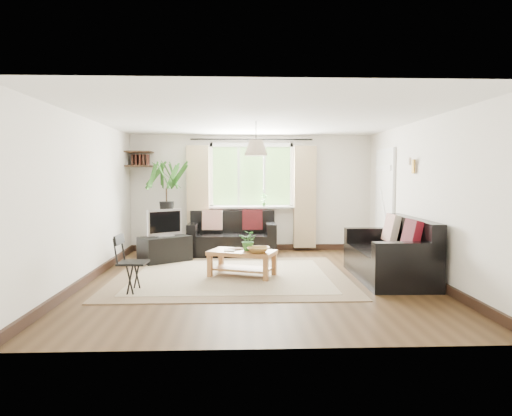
{
  "coord_description": "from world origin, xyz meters",
  "views": [
    {
      "loc": [
        -0.28,
        -6.73,
        1.55
      ],
      "look_at": [
        0.0,
        0.4,
        1.05
      ],
      "focal_mm": 32.0,
      "sensor_mm": 36.0,
      "label": 1
    }
  ],
  "objects_px": {
    "sofa_back": "(232,234)",
    "folding_chair": "(133,264)",
    "coffee_table": "(242,264)",
    "palm_stand": "(167,208)",
    "tv_stand": "(165,249)",
    "sofa_right": "(388,250)"
  },
  "relations": [
    {
      "from": "folding_chair",
      "to": "palm_stand",
      "type": "bearing_deg",
      "value": 3.17
    },
    {
      "from": "coffee_table",
      "to": "palm_stand",
      "type": "xyz_separation_m",
      "value": [
        -1.47,
        2.07,
        0.72
      ]
    },
    {
      "from": "folding_chair",
      "to": "tv_stand",
      "type": "bearing_deg",
      "value": 1.06
    },
    {
      "from": "coffee_table",
      "to": "palm_stand",
      "type": "relative_size",
      "value": 0.54
    },
    {
      "from": "sofa_back",
      "to": "sofa_right",
      "type": "distance_m",
      "value": 3.3
    },
    {
      "from": "sofa_back",
      "to": "palm_stand",
      "type": "height_order",
      "value": "palm_stand"
    },
    {
      "from": "sofa_back",
      "to": "folding_chair",
      "type": "bearing_deg",
      "value": -112.67
    },
    {
      "from": "coffee_table",
      "to": "tv_stand",
      "type": "relative_size",
      "value": 1.14
    },
    {
      "from": "sofa_right",
      "to": "coffee_table",
      "type": "bearing_deg",
      "value": -95.57
    },
    {
      "from": "palm_stand",
      "to": "tv_stand",
      "type": "bearing_deg",
      "value": -84.19
    },
    {
      "from": "sofa_right",
      "to": "tv_stand",
      "type": "distance_m",
      "value": 3.89
    },
    {
      "from": "sofa_right",
      "to": "sofa_back",
      "type": "bearing_deg",
      "value": -133.23
    },
    {
      "from": "sofa_back",
      "to": "coffee_table",
      "type": "bearing_deg",
      "value": -84.16
    },
    {
      "from": "coffee_table",
      "to": "tv_stand",
      "type": "bearing_deg",
      "value": 137.63
    },
    {
      "from": "sofa_back",
      "to": "folding_chair",
      "type": "xyz_separation_m",
      "value": [
        -1.28,
        -2.94,
        -0.02
      ]
    },
    {
      "from": "sofa_right",
      "to": "palm_stand",
      "type": "distance_m",
      "value": 4.36
    },
    {
      "from": "sofa_right",
      "to": "coffee_table",
      "type": "relative_size",
      "value": 1.88
    },
    {
      "from": "tv_stand",
      "to": "sofa_back",
      "type": "bearing_deg",
      "value": -3.93
    },
    {
      "from": "sofa_right",
      "to": "coffee_table",
      "type": "height_order",
      "value": "sofa_right"
    },
    {
      "from": "sofa_right",
      "to": "coffee_table",
      "type": "distance_m",
      "value": 2.22
    },
    {
      "from": "coffee_table",
      "to": "sofa_back",
      "type": "bearing_deg",
      "value": 95.03
    },
    {
      "from": "sofa_back",
      "to": "tv_stand",
      "type": "relative_size",
      "value": 1.98
    }
  ]
}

